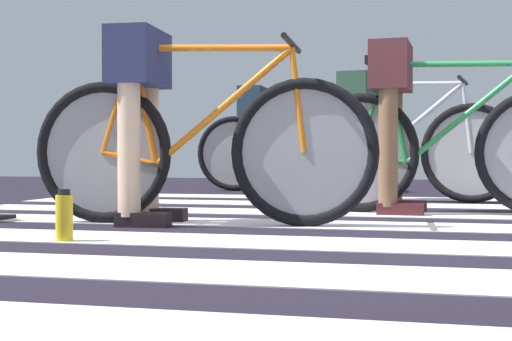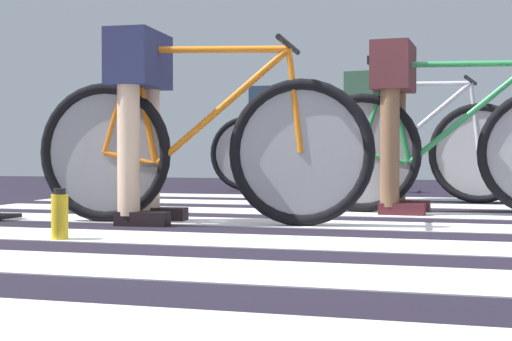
% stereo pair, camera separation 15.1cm
% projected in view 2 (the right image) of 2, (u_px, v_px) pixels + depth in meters
% --- Properties ---
extents(ground, '(18.00, 14.00, 0.02)m').
position_uv_depth(ground, '(350.00, 230.00, 3.54)').
color(ground, black).
extents(crosswalk_markings, '(5.37, 5.02, 0.00)m').
position_uv_depth(crosswalk_markings, '(351.00, 225.00, 3.63)').
color(crosswalk_markings, silver).
rests_on(crosswalk_markings, ground).
extents(bicycle_1_of_4, '(1.74, 0.52, 0.93)m').
position_uv_depth(bicycle_1_of_4, '(199.00, 147.00, 3.70)').
color(bicycle_1_of_4, black).
rests_on(bicycle_1_of_4, ground).
extents(cyclist_1_of_4, '(0.33, 0.42, 0.97)m').
position_uv_depth(cyclist_1_of_4, '(140.00, 100.00, 3.76)').
color(cyclist_1_of_4, beige).
rests_on(cyclist_1_of_4, ground).
extents(bicycle_2_of_4, '(1.74, 0.52, 0.93)m').
position_uv_depth(bicycle_2_of_4, '(448.00, 148.00, 4.28)').
color(bicycle_2_of_4, black).
rests_on(bicycle_2_of_4, ground).
extents(cyclist_2_of_4, '(0.33, 0.42, 1.00)m').
position_uv_depth(cyclist_2_of_4, '(394.00, 104.00, 4.38)').
color(cyclist_2_of_4, brown).
rests_on(cyclist_2_of_4, ground).
extents(bicycle_3_of_4, '(1.73, 0.52, 0.93)m').
position_uv_depth(bicycle_3_of_4, '(407.00, 150.00, 5.48)').
color(bicycle_3_of_4, black).
rests_on(bicycle_3_of_4, ground).
extents(cyclist_3_of_4, '(0.36, 0.44, 0.96)m').
position_uv_depth(cyclist_3_of_4, '(366.00, 118.00, 5.60)').
color(cyclist_3_of_4, beige).
rests_on(cyclist_3_of_4, ground).
extents(bicycle_4_of_4, '(1.74, 0.52, 0.93)m').
position_uv_depth(bicycle_4_of_4, '(298.00, 151.00, 7.00)').
color(bicycle_4_of_4, black).
rests_on(bicycle_4_of_4, ground).
extents(cyclist_4_of_4, '(0.32, 0.41, 0.99)m').
position_uv_depth(cyclist_4_of_4, '(266.00, 124.00, 7.07)').
color(cyclist_4_of_4, '#A87A5B').
rests_on(cyclist_4_of_4, ground).
extents(water_bottle, '(0.07, 0.07, 0.21)m').
position_uv_depth(water_bottle, '(60.00, 216.00, 3.02)').
color(water_bottle, gold).
rests_on(water_bottle, ground).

